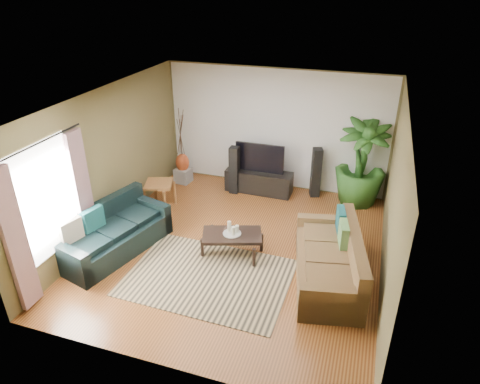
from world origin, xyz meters
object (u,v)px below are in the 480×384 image
at_px(pedestal, 183,175).
at_px(side_table, 160,195).
at_px(coffee_table, 232,244).
at_px(potted_plant, 361,163).
at_px(tv_stand, 259,182).
at_px(speaker_left, 234,170).
at_px(sofa_right, 328,257).
at_px(vase, 182,163).
at_px(sofa_left, 114,230).
at_px(television, 260,158).
at_px(speaker_right, 316,173).

distance_m(pedestal, side_table, 1.27).
relative_size(coffee_table, potted_plant, 0.55).
xyz_separation_m(tv_stand, speaker_left, (-0.52, -0.19, 0.29)).
relative_size(sofa_right, tv_stand, 1.41).
distance_m(potted_plant, side_table, 4.26).
bearing_deg(vase, coffee_table, -49.49).
relative_size(sofa_left, side_table, 3.57).
bearing_deg(sofa_left, side_table, 14.63).
relative_size(television, speaker_left, 1.01).
bearing_deg(sofa_right, side_table, -121.55).
bearing_deg(coffee_table, sofa_left, 177.26).
relative_size(tv_stand, speaker_right, 1.34).
height_order(coffee_table, side_table, side_table).
xyz_separation_m(sofa_left, potted_plant, (3.94, 3.20, 0.51)).
relative_size(speaker_left, side_table, 1.89).
bearing_deg(coffee_table, potted_plant, 35.69).
height_order(sofa_left, speaker_right, speaker_right).
xyz_separation_m(coffee_table, television, (-0.21, 2.49, 0.61)).
bearing_deg(speaker_left, coffee_table, -73.11).
bearing_deg(coffee_table, tv_stand, 76.75).
xyz_separation_m(television, pedestal, (-1.84, -0.09, -0.65)).
bearing_deg(speaker_left, vase, 173.84).
distance_m(sofa_left, tv_stand, 3.52).
bearing_deg(vase, side_table, -87.47).
bearing_deg(television, potted_plant, 4.23).
xyz_separation_m(sofa_right, vase, (-3.73, 2.58, 0.07)).
bearing_deg(side_table, coffee_table, -29.61).
xyz_separation_m(sofa_right, potted_plant, (0.26, 2.83, 0.51)).
distance_m(sofa_right, tv_stand, 3.26).
bearing_deg(tv_stand, coffee_table, -84.08).
relative_size(speaker_left, speaker_right, 0.97).
height_order(sofa_left, sofa_right, same).
relative_size(tv_stand, side_table, 2.60).
distance_m(tv_stand, speaker_left, 0.62).
xyz_separation_m(speaker_right, pedestal, (-3.07, -0.27, -0.39)).
bearing_deg(speaker_right, speaker_left, 174.56).
height_order(sofa_left, vase, sofa_left).
bearing_deg(potted_plant, sofa_right, -95.17).
distance_m(sofa_right, vase, 4.54).
xyz_separation_m(speaker_left, side_table, (-1.27, -1.15, -0.26)).
bearing_deg(side_table, speaker_left, 42.13).
xyz_separation_m(television, speaker_left, (-0.52, -0.21, -0.28)).
height_order(tv_stand, pedestal, tv_stand).
height_order(sofa_right, coffee_table, sofa_right).
xyz_separation_m(tv_stand, potted_plant, (2.15, 0.18, 0.68)).
bearing_deg(vase, sofa_left, -89.14).
xyz_separation_m(coffee_table, potted_plant, (1.93, 2.65, 0.72)).
relative_size(speaker_right, side_table, 1.94).
distance_m(tv_stand, vase, 1.86).
bearing_deg(television, pedestal, -177.29).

